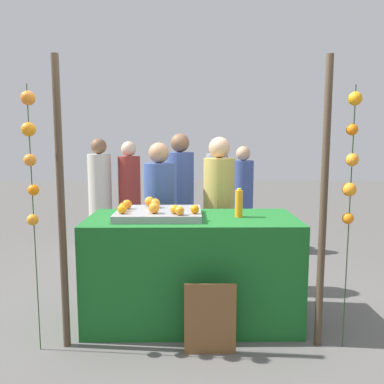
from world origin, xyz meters
TOP-DOWN VIEW (x-y plane):
  - ground_plane at (0.00, 0.00)m, footprint 24.00×24.00m
  - stall_counter at (0.00, 0.00)m, footprint 1.81×0.83m
  - orange_tray at (-0.29, 0.00)m, footprint 0.73×0.59m
  - orange_0 at (-0.33, 0.13)m, footprint 0.08×0.08m
  - orange_1 at (-0.39, 0.19)m, footprint 0.09×0.09m
  - orange_2 at (-0.15, -0.16)m, footprint 0.07×0.07m
  - orange_3 at (-0.32, -0.15)m, footprint 0.09×0.09m
  - orange_4 at (0.02, -0.16)m, footprint 0.07×0.07m
  - orange_5 at (-0.59, -0.05)m, footprint 0.08×0.08m
  - orange_6 at (-0.58, -0.16)m, footprint 0.07×0.07m
  - orange_7 at (-0.57, 0.07)m, footprint 0.08×0.08m
  - orange_8 at (-0.10, -0.23)m, footprint 0.08×0.08m
  - juice_bottle at (0.41, 0.00)m, footprint 0.07×0.07m
  - chalkboard_sign at (0.13, -0.58)m, footprint 0.39×0.03m
  - vendor_left at (-0.34, 0.72)m, footprint 0.32×0.32m
  - vendor_right at (0.29, 0.74)m, footprint 0.33×0.33m
  - crowd_person_0 at (-0.88, 2.29)m, footprint 0.32×0.32m
  - crowd_person_1 at (0.39, 2.50)m, footprint 0.32×0.32m
  - crowd_person_2 at (-0.13, 1.44)m, footprint 0.34×0.34m
  - crowd_person_3 at (-1.28, 2.21)m, footprint 0.32×0.32m
  - crowd_person_4 at (0.74, 2.25)m, footprint 0.30×0.30m
  - canopy_post_left at (-0.99, -0.46)m, footprint 0.06×0.06m
  - canopy_post_right at (0.99, -0.46)m, footprint 0.06×0.06m
  - garland_strand_left at (-1.17, -0.51)m, footprint 0.11×0.11m
  - garland_strand_right at (1.17, -0.49)m, footprint 0.11×0.11m

SIDE VIEW (x-z plane):
  - ground_plane at x=0.00m, z-range 0.00..0.00m
  - chalkboard_sign at x=0.13m, z-range -0.01..0.55m
  - stall_counter at x=0.00m, z-range 0.00..0.94m
  - crowd_person_4 at x=0.74m, z-range -0.05..1.46m
  - vendor_left at x=-0.34m, z-range -0.05..1.52m
  - crowd_person_0 at x=-0.88m, z-range -0.05..1.52m
  - crowd_person_1 at x=0.39m, z-range -0.06..1.56m
  - crowd_person_3 at x=-1.28m, z-range -0.06..1.56m
  - vendor_right at x=0.29m, z-range -0.06..1.57m
  - crowd_person_2 at x=-0.13m, z-range -0.06..1.62m
  - orange_tray at x=-0.29m, z-range 0.94..1.00m
  - orange_6 at x=-0.58m, z-range 1.00..1.07m
  - orange_4 at x=0.02m, z-range 1.00..1.07m
  - orange_2 at x=-0.15m, z-range 1.00..1.07m
  - orange_5 at x=-0.59m, z-range 1.00..1.07m
  - orange_8 at x=-0.10m, z-range 1.00..1.07m
  - orange_7 at x=-0.57m, z-range 1.00..1.08m
  - orange_0 at x=-0.33m, z-range 1.00..1.08m
  - orange_3 at x=-0.32m, z-range 1.00..1.09m
  - orange_1 at x=-0.39m, z-range 1.00..1.09m
  - juice_bottle at x=0.41m, z-range 0.93..1.18m
  - canopy_post_left at x=-0.99m, z-range 0.00..2.22m
  - canopy_post_right at x=0.99m, z-range 0.00..2.22m
  - garland_strand_right at x=1.17m, z-range 0.46..2.46m
  - garland_strand_left at x=-1.17m, z-range 0.53..2.52m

